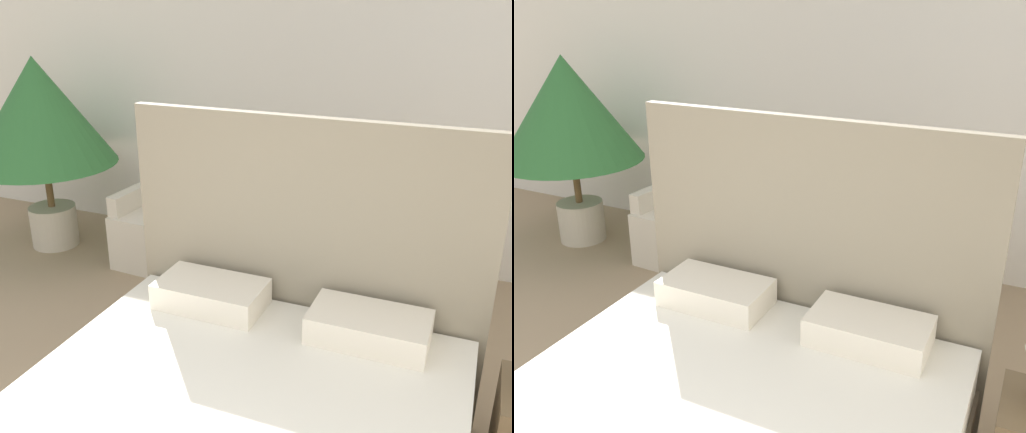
# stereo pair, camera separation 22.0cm
# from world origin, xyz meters

# --- Properties ---
(wall_back) EXTENTS (10.00, 0.06, 2.90)m
(wall_back) POSITION_xyz_m (0.00, 4.14, 1.45)
(wall_back) COLOR white
(wall_back) RESTS_ON ground_plane
(armchair_near_window_left) EXTENTS (0.69, 0.71, 0.91)m
(armchair_near_window_left) POSITION_xyz_m (-1.09, 3.43, 0.28)
(armchair_near_window_left) COLOR beige
(armchair_near_window_left) RESTS_ON ground_plane
(armchair_near_window_right) EXTENTS (0.66, 0.68, 0.91)m
(armchair_near_window_right) POSITION_xyz_m (-0.00, 3.43, 0.28)
(armchair_near_window_right) COLOR beige
(armchair_near_window_right) RESTS_ON ground_plane
(potted_palm) EXTENTS (1.22, 1.22, 1.65)m
(potted_palm) POSITION_xyz_m (-2.19, 3.33, 1.16)
(potted_palm) COLOR beige
(potted_palm) RESTS_ON ground_plane
(side_table) EXTENTS (0.28, 0.28, 0.42)m
(side_table) POSITION_xyz_m (-0.55, 3.42, 0.21)
(side_table) COLOR gold
(side_table) RESTS_ON ground_plane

